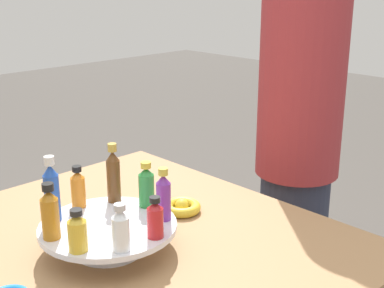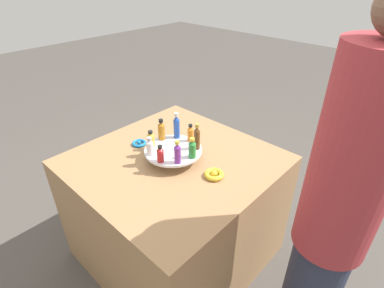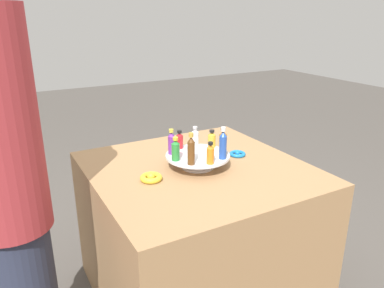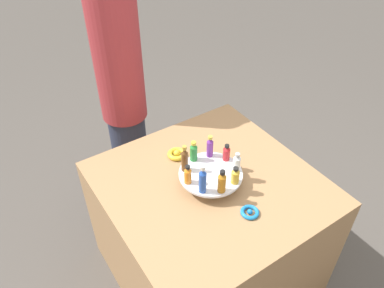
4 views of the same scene
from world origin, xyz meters
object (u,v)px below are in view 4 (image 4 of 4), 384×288
at_px(bottle_orange, 188,175).
at_px(bottle_amber, 222,182).
at_px(display_stand, 211,176).
at_px(ribbon_bow_blue, 250,212).
at_px(bottle_brown, 185,159).
at_px(person_figure, 123,95).
at_px(bottle_purple, 210,147).
at_px(bottle_green, 194,152).
at_px(bottle_red, 227,153).
at_px(bottle_clear, 237,162).
at_px(ribbon_bow_gold, 177,154).
at_px(bottle_gold, 235,176).
at_px(bottle_blue, 203,180).

xyz_separation_m(bottle_orange, bottle_amber, (-0.13, -0.09, 0.01)).
bearing_deg(display_stand, ribbon_bow_blue, -172.76).
height_order(bottle_amber, ribbon_bow_blue, bottle_amber).
height_order(bottle_brown, person_figure, person_figure).
xyz_separation_m(bottle_purple, bottle_green, (0.02, 0.08, -0.01)).
relative_size(bottle_red, bottle_purple, 0.74).
distance_m(display_stand, bottle_clear, 0.14).
bearing_deg(ribbon_bow_gold, bottle_gold, -166.45).
height_order(bottle_purple, bottle_green, bottle_purple).
height_order(bottle_green, bottle_brown, bottle_brown).
distance_m(display_stand, bottle_brown, 0.15).
height_order(bottle_blue, bottle_amber, bottle_blue).
bearing_deg(ribbon_bow_blue, person_figure, 5.23).
height_order(bottle_gold, ribbon_bow_blue, bottle_gold).
distance_m(bottle_gold, ribbon_bow_blue, 0.17).
bearing_deg(ribbon_bow_blue, bottle_purple, -5.76).
distance_m(bottle_red, bottle_gold, 0.16).
relative_size(bottle_orange, bottle_amber, 0.83).
relative_size(bottle_green, bottle_orange, 1.09).
xyz_separation_m(bottle_green, bottle_gold, (-0.23, -0.07, -0.01)).
xyz_separation_m(bottle_gold, ribbon_bow_gold, (0.36, 0.09, -0.09)).
height_order(bottle_brown, ribbon_bow_gold, bottle_brown).
height_order(display_stand, bottle_gold, bottle_gold).
height_order(bottle_brown, bottle_clear, bottle_brown).
bearing_deg(bottle_amber, bottle_gold, -83.37).
bearing_deg(bottle_blue, bottle_orange, 16.63).
xyz_separation_m(bottle_blue, bottle_gold, (-0.04, -0.15, -0.03)).
bearing_deg(bottle_gold, person_figure, 7.47).
relative_size(bottle_amber, person_figure, 0.08).
xyz_separation_m(bottle_gold, bottle_clear, (0.06, -0.06, 0.00)).
height_order(bottle_red, bottle_blue, bottle_blue).
bearing_deg(bottle_purple, bottle_brown, 96.63).
distance_m(ribbon_bow_blue, person_figure, 1.06).
bearing_deg(display_stand, bottle_green, 6.63).
bearing_deg(bottle_brown, bottle_orange, 156.63).
xyz_separation_m(bottle_red, ribbon_bow_blue, (-0.28, 0.09, -0.10)).
bearing_deg(bottle_blue, person_figure, -2.21).
xyz_separation_m(bottle_blue, bottle_clear, (0.02, -0.21, -0.02)).
height_order(bottle_green, bottle_clear, bottle_green).
xyz_separation_m(bottle_clear, person_figure, (0.85, 0.18, -0.02)).
bearing_deg(bottle_gold, bottle_brown, 36.63).
relative_size(bottle_green, bottle_gold, 1.24).
xyz_separation_m(bottle_gold, person_figure, (0.91, 0.12, -0.01)).
height_order(bottle_blue, ribbon_bow_gold, bottle_blue).
distance_m(bottle_red, bottle_clear, 0.08).
distance_m(bottle_purple, bottle_gold, 0.21).
bearing_deg(bottle_purple, bottle_orange, 116.63).
relative_size(bottle_purple, ribbon_bow_blue, 1.46).
relative_size(bottle_green, person_figure, 0.07).
xyz_separation_m(bottle_orange, ribbon_bow_blue, (-0.26, -0.15, -0.10)).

